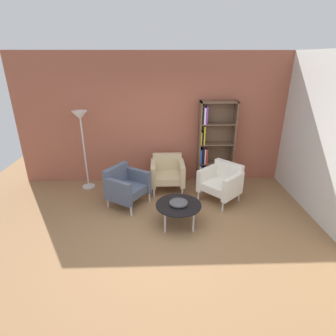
% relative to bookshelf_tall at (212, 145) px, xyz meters
% --- Properties ---
extents(ground_plane, '(8.32, 8.32, 0.00)m').
position_rel_bookshelf_tall_xyz_m(ground_plane, '(-1.16, -2.25, -0.90)').
color(ground_plane, olive).
extents(brick_back_panel, '(6.40, 0.12, 2.90)m').
position_rel_bookshelf_tall_xyz_m(brick_back_panel, '(-1.16, 0.21, 0.55)').
color(brick_back_panel, '#9E5642').
rests_on(brick_back_panel, ground_plane).
extents(plaster_right_partition, '(0.12, 5.20, 2.90)m').
position_rel_bookshelf_tall_xyz_m(plaster_right_partition, '(1.70, -1.65, 0.55)').
color(plaster_right_partition, silver).
rests_on(plaster_right_partition, ground_plane).
extents(bookshelf_tall, '(0.80, 0.30, 1.90)m').
position_rel_bookshelf_tall_xyz_m(bookshelf_tall, '(0.00, 0.00, 0.00)').
color(bookshelf_tall, brown).
rests_on(bookshelf_tall, ground_plane).
extents(coffee_table_low, '(0.80, 0.80, 0.40)m').
position_rel_bookshelf_tall_xyz_m(coffee_table_low, '(-0.88, -1.74, -0.53)').
color(coffee_table_low, black).
rests_on(coffee_table_low, ground_plane).
extents(decorative_bowl, '(0.32, 0.32, 0.05)m').
position_rel_bookshelf_tall_xyz_m(decorative_bowl, '(-0.88, -1.74, -0.47)').
color(decorative_bowl, '#4C4C51').
rests_on(decorative_bowl, coffee_table_low).
extents(armchair_spare_guest, '(0.92, 0.94, 0.78)m').
position_rel_bookshelf_tall_xyz_m(armchair_spare_guest, '(-1.88, -1.00, -0.49)').
color(armchair_spare_guest, '#4C566B').
rests_on(armchair_spare_guest, ground_plane).
extents(armchair_near_window, '(0.95, 0.95, 0.78)m').
position_rel_bookshelf_tall_xyz_m(armchair_near_window, '(0.06, -0.89, -0.49)').
color(armchair_near_window, white).
rests_on(armchair_near_window, ground_plane).
extents(armchair_by_bookshelf, '(0.73, 0.67, 0.78)m').
position_rel_bookshelf_tall_xyz_m(armchair_by_bookshelf, '(-1.03, -0.39, -0.49)').
color(armchair_by_bookshelf, '#C6B289').
rests_on(armchair_by_bookshelf, ground_plane).
extents(floor_lamp_torchiere, '(0.32, 0.32, 1.74)m').
position_rel_bookshelf_tall_xyz_m(floor_lamp_torchiere, '(-2.84, -0.20, 0.54)').
color(floor_lamp_torchiere, silver).
rests_on(floor_lamp_torchiere, ground_plane).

